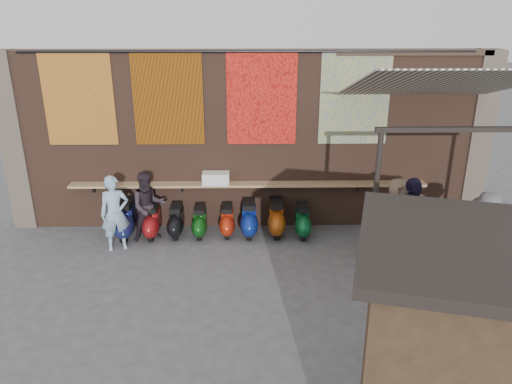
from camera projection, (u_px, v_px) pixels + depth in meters
ground at (248, 281)px, 9.43m from camera, size 70.00×70.00×0.00m
brick_wall at (248, 141)px, 11.23m from camera, size 10.00×0.40×4.00m
pier_left at (16, 142)px, 11.16m from camera, size 0.50×0.50×4.00m
pier_right at (477, 140)px, 11.30m from camera, size 0.50×0.50×4.00m
eating_counter at (248, 184)px, 11.21m from camera, size 8.00×0.32×0.05m
shelf_box at (216, 178)px, 11.11m from camera, size 0.59×0.32×0.27m
tapestry_redgold at (79, 99)px, 10.61m from camera, size 1.50×0.02×2.00m
tapestry_sun at (168, 99)px, 10.64m from camera, size 1.50×0.02×2.00m
tapestry_orange at (262, 99)px, 10.67m from camera, size 1.50×0.02×2.00m
tapestry_multi at (355, 98)px, 10.69m from camera, size 1.50×0.02×2.00m
hang_rail at (247, 51)px, 10.30m from camera, size 9.50×0.06×0.06m
scooter_stool_0 at (126, 220)px, 11.07m from camera, size 0.39×0.87×0.83m
scooter_stool_1 at (152, 222)px, 11.11m from camera, size 0.34×0.76×0.72m
scooter_stool_2 at (176, 221)px, 11.15m from camera, size 0.33×0.74×0.70m
scooter_stool_3 at (200, 222)px, 11.15m from camera, size 0.32×0.71×0.67m
scooter_stool_4 at (227, 221)px, 11.20m from camera, size 0.32×0.71×0.67m
scooter_stool_5 at (249, 219)px, 11.17m from camera, size 0.37×0.81×0.77m
scooter_stool_6 at (276, 218)px, 11.20m from camera, size 0.37×0.83×0.78m
scooter_stool_7 at (302, 221)px, 11.15m from camera, size 0.34×0.75×0.72m
diner_left at (115, 213)px, 10.40m from camera, size 0.69×0.56×1.63m
diner_right at (148, 207)px, 10.83m from camera, size 0.93×0.83×1.56m
shopper_navy at (410, 224)px, 9.59m from camera, size 1.20×0.90×1.89m
shopper_grey at (484, 233)px, 9.50m from camera, size 1.21×0.94×1.65m
shopper_tan at (396, 214)px, 10.40m from camera, size 0.91×0.77×1.59m
market_stall at (489, 375)px, 5.14m from camera, size 2.93×2.48×2.73m
stall_sign at (483, 275)px, 5.80m from camera, size 1.17×0.35×0.50m
stall_shelf at (470, 345)px, 6.15m from camera, size 2.05×0.64×0.06m
awning_canvas at (440, 84)px, 9.04m from camera, size 3.20×3.28×0.97m
awning_ledger at (415, 53)px, 10.38m from camera, size 3.30×0.08×0.12m
awning_header at (471, 129)px, 7.81m from camera, size 3.00×0.08×0.08m
awning_post_left at (373, 219)px, 8.34m from camera, size 0.09×0.09×3.10m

